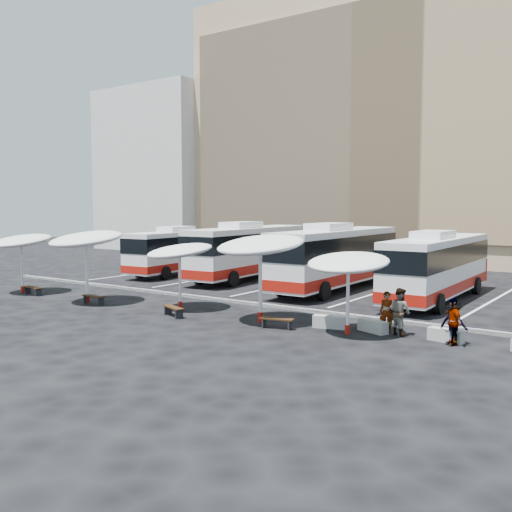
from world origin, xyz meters
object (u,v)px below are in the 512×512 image
Objects in this scene: passenger_1 at (400,312)px; bus_1 at (249,249)px; bus_3 at (438,265)px; sunshade_4 at (348,263)px; sunshade_3 at (260,245)px; wood_bench_0 at (33,289)px; conc_bench_2 at (446,335)px; conc_bench_1 at (373,326)px; bus_2 at (337,255)px; conc_bench_0 at (330,322)px; sunshade_0 at (21,241)px; passenger_3 at (454,323)px; bus_0 at (184,249)px; passenger_2 at (453,322)px; wood_bench_1 at (94,298)px; sunshade_1 at (86,239)px; wood_bench_3 at (277,321)px; wood_bench_2 at (173,309)px; sunshade_2 at (180,251)px; passenger_0 at (387,312)px.

bus_1 is at bearing -7.89° from passenger_1.
sunshade_4 is at bearing -92.82° from bus_3.
wood_bench_0 is at bearing -175.39° from sunshade_3.
sunshade_4 is 4.39m from conc_bench_2.
conc_bench_1 is (4.70, 0.94, -3.03)m from sunshade_3.
bus_2 is 3.73× the size of sunshade_4.
sunshade_0 is at bearing -174.70° from conc_bench_0.
bus_3 is 7.40× the size of passenger_3.
bus_0 is at bearing 155.12° from conc_bench_2.
sunshade_3 reaches higher than bus_0.
passenger_2 is at bearing 88.26° from passenger_3.
wood_bench_1 is at bearing -174.88° from sunshade_4.
sunshade_1 is at bearing -99.17° from bus_1.
sunshade_3 is 8.29m from passenger_3.
wood_bench_2 is at bearing -173.94° from wood_bench_3.
sunshade_0 is at bearing 179.26° from wood_bench_2.
sunshade_0 is 2.07× the size of passenger_2.
sunshade_0 reaches higher than conc_bench_0.
sunshade_0 is (-1.03, -12.39, 1.17)m from bus_0.
wood_bench_2 is (1.04, -1.56, -2.44)m from sunshade_2.
bus_1 is 17.55m from passenger_0.
bus_0 is at bearing 133.74° from passenger_0.
bus_1 is at bearing 109.89° from sunshade_2.
sunshade_2 is 2.47× the size of passenger_2.
bus_2 reaches higher than sunshade_2.
sunshade_3 reaches higher than passenger_0.
wood_bench_0 is 0.82× the size of passenger_1.
sunshade_0 is at bearing 12.40° from passenger_3.
conc_bench_1 is 1.01× the size of conc_bench_2.
wood_bench_3 is (11.31, 0.39, -2.91)m from sunshade_1.
wood_bench_0 is (-18.91, -11.20, -1.53)m from bus_3.
passenger_0 is at bearing 13.75° from sunshade_3.
bus_1 reaches higher than passenger_0.
wood_bench_0 is 15.88m from wood_bench_3.
conc_bench_2 reaches higher than wood_bench_0.
wood_bench_1 is at bearing -171.62° from conc_bench_0.
bus_1 is 7.33× the size of passenger_2.
wood_bench_1 is at bearing 35.97° from passenger_1.
sunshade_3 reaches higher than sunshade_0.
sunshade_0 reaches higher than wood_bench_1.
conc_bench_2 is at bearing -46.68° from bus_2.
bus_1 is 19.67m from conc_bench_2.
bus_2 is 3.13× the size of sunshade_1.
sunshade_2 reaches higher than conc_bench_1.
sunshade_0 is 0.88× the size of sunshade_1.
bus_0 reaches higher than passenger_0.
passenger_2 is at bearing -47.92° from conc_bench_2.
bus_3 reaches higher than passenger_3.
passenger_0 reaches higher than passenger_3.
sunshade_1 is 2.54× the size of passenger_3.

